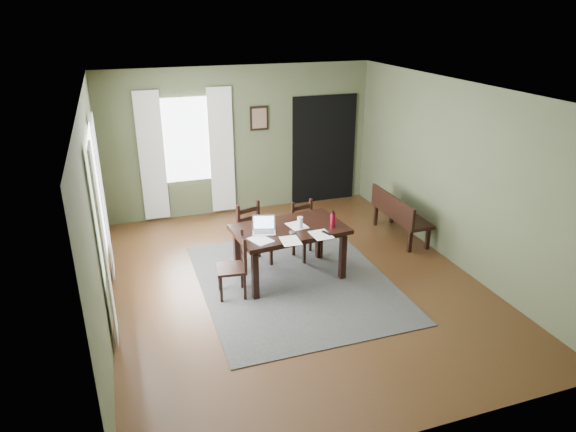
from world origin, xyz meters
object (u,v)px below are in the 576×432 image
object	(u,v)px
dining_table	(290,234)
chair_end	(235,266)
water_bottle	(333,220)
laptop	(264,228)
chair_back_right	(306,231)
chair_back_left	(254,236)
bench	(398,212)

from	to	relation	value
dining_table	chair_end	distance (m)	0.93
chair_end	water_bottle	size ratio (longest dim) A/B	3.70
laptop	chair_back_right	bearing A→B (deg)	50.30
dining_table	chair_back_right	bearing A→B (deg)	44.16
chair_end	chair_back_left	distance (m)	0.95
chair_end	laptop	distance (m)	0.66
chair_end	chair_back_left	xyz separation A→B (m)	(0.48, 0.82, 0.02)
laptop	chair_back_left	bearing A→B (deg)	105.37
chair_back_left	water_bottle	distance (m)	1.29
bench	dining_table	bearing A→B (deg)	108.51
dining_table	chair_back_right	distance (m)	0.75
dining_table	chair_back_left	distance (m)	0.72
chair_back_right	bench	size ratio (longest dim) A/B	0.65
chair_end	water_bottle	bearing A→B (deg)	100.12
chair_back_right	water_bottle	distance (m)	0.86
chair_back_right	chair_back_left	bearing A→B (deg)	165.92
chair_back_right	laptop	bearing A→B (deg)	-157.70
dining_table	chair_end	world-z (taller)	chair_end
laptop	bench	bearing A→B (deg)	32.43
chair_back_left	laptop	size ratio (longest dim) A/B	2.48
dining_table	chair_back_left	xyz separation A→B (m)	(-0.37, 0.57, -0.23)
chair_back_right	water_bottle	size ratio (longest dim) A/B	3.68
bench	water_bottle	bearing A→B (deg)	119.53
laptop	water_bottle	world-z (taller)	water_bottle
dining_table	chair_back_right	world-z (taller)	chair_back_right
chair_back_left	water_bottle	world-z (taller)	water_bottle
chair_back_left	chair_back_right	distance (m)	0.83
chair_back_left	laptop	world-z (taller)	laptop
chair_back_right	laptop	size ratio (longest dim) A/B	2.34
water_bottle	chair_back_left	bearing A→B (deg)	141.58
chair_back_left	water_bottle	xyz separation A→B (m)	(0.95, -0.75, 0.43)
chair_back_left	dining_table	bearing A→B (deg)	-74.90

